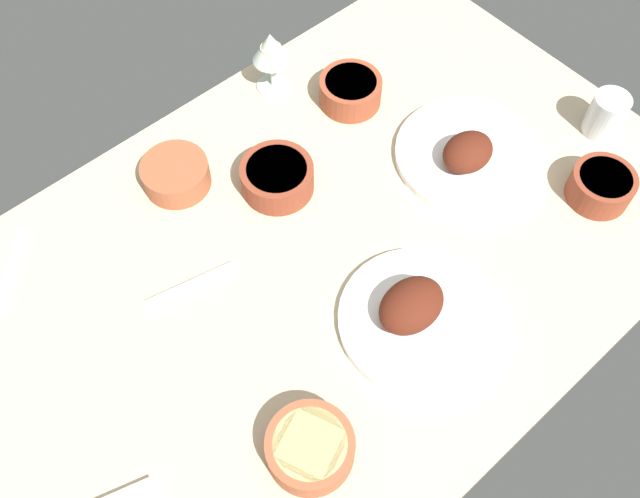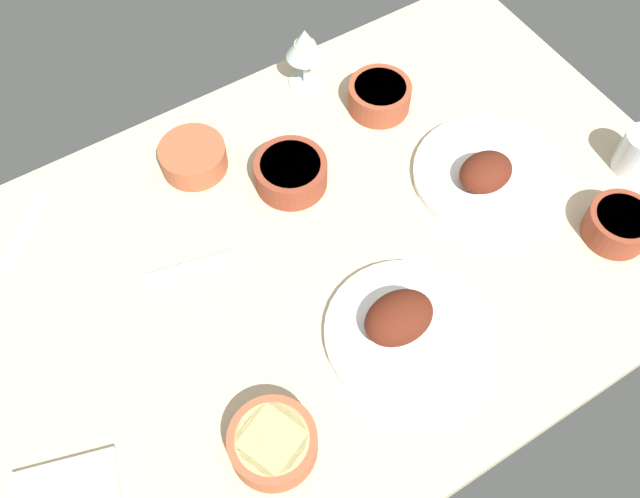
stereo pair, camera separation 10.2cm
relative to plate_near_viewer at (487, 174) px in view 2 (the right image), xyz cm
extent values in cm
cube|color=#C6B28E|center=(-35.36, 2.56, -3.87)|extent=(140.00, 90.00, 4.00)
cylinder|color=white|center=(0.67, 0.34, -1.07)|extent=(28.21, 28.21, 1.60)
ellipsoid|color=#511E11|center=(-1.58, -0.80, 2.56)|extent=(10.46, 8.31, 6.15)
cylinder|color=white|center=(-31.54, -18.24, -1.07)|extent=(27.25, 27.25, 1.60)
ellipsoid|color=#511E11|center=(-32.29, -16.57, 2.83)|extent=(12.06, 8.99, 6.74)
cylinder|color=brown|center=(-31.50, 19.03, 0.96)|extent=(13.65, 13.65, 5.68)
cylinder|color=#4C192D|center=(-31.50, 19.03, 3.30)|extent=(11.20, 11.20, 1.00)
cylinder|color=#A35133|center=(-45.17, 32.19, 0.71)|extent=(12.67, 12.67, 5.17)
cylinder|color=#DBCC7A|center=(-45.17, 32.19, 2.80)|extent=(10.39, 10.39, 1.00)
cylinder|color=brown|center=(-6.64, 26.13, 0.97)|extent=(12.57, 12.57, 5.70)
cylinder|color=white|center=(-6.64, 26.13, 3.32)|extent=(10.31, 10.31, 1.00)
cylinder|color=brown|center=(12.00, -21.73, 1.06)|extent=(11.68, 11.68, 5.87)
cylinder|color=brown|center=(12.00, -21.73, 3.49)|extent=(9.58, 9.58, 1.00)
cylinder|color=#A35133|center=(-59.51, -22.82, 0.69)|extent=(13.50, 13.50, 5.12)
cylinder|color=#D6BC70|center=(-59.51, -22.82, 2.75)|extent=(11.07, 11.07, 1.00)
cylinder|color=silver|center=(-15.82, 39.52, -1.62)|extent=(7.00, 7.00, 0.50)
cylinder|color=silver|center=(-15.82, 39.52, 2.13)|extent=(1.00, 1.00, 7.00)
cone|color=silver|center=(-15.82, 39.52, 8.88)|extent=(7.60, 7.60, 6.50)
cylinder|color=beige|center=(-15.82, 39.52, 7.43)|extent=(4.18, 4.18, 2.80)
cylinder|color=silver|center=(25.49, -12.11, 2.53)|extent=(7.10, 7.10, 8.81)
cube|color=white|center=(-88.96, -13.25, -1.27)|extent=(17.89, 15.16, 1.20)
cube|color=silver|center=(-78.34, 36.00, -1.47)|extent=(11.97, 12.98, 0.80)
cube|color=silver|center=(-56.08, 12.79, -1.47)|extent=(16.29, 4.49, 0.80)
camera|label=1|loc=(-77.29, -45.40, 105.68)|focal=39.50mm
camera|label=2|loc=(-69.09, -51.48, 105.68)|focal=39.50mm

